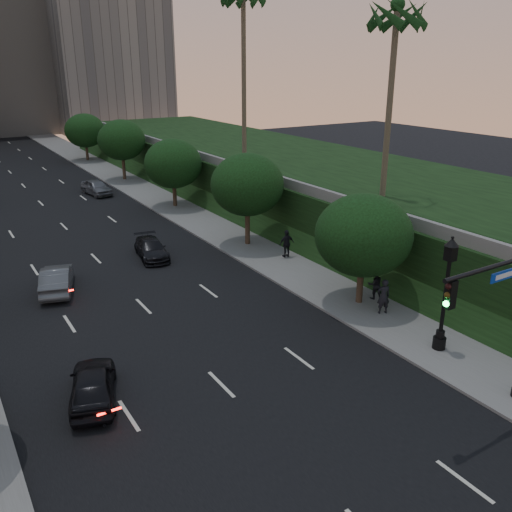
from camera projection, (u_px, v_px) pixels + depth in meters
ground at (290, 454)px, 18.60m from camera, size 160.00×160.00×0.00m
road_surface at (70, 233)px, 42.57m from camera, size 16.00×140.00×0.02m
sidewalk_right at (189, 214)px, 47.63m from camera, size 4.50×140.00×0.15m
embankment at (310, 181)px, 51.21m from camera, size 18.00×90.00×4.00m
parapet_wall at (231, 165)px, 46.20m from camera, size 0.35×90.00×0.70m
office_block_right at (101, 31)px, 101.11m from camera, size 20.00×22.00×36.00m
tree_right_a at (363, 235)px, 28.74m from camera, size 5.20×5.20×6.24m
tree_right_b at (247, 185)px, 38.16m from camera, size 5.20×5.20×6.74m
tree_right_c at (173, 164)px, 48.72m from camera, size 5.20×5.20×6.24m
tree_right_d at (122, 140)px, 59.73m from camera, size 5.20×5.20×6.74m
tree_right_e at (85, 131)px, 71.89m from camera, size 5.20×5.20×6.24m
palm_mid at (397, 16)px, 33.27m from camera, size 3.20×3.20×13.00m
street_lamp at (445, 299)px, 24.36m from camera, size 0.64×0.64×5.62m
sedan_near_left at (93, 384)px, 21.33m from camera, size 2.97×4.62×1.46m
sedan_mid_left at (57, 279)px, 31.55m from camera, size 2.86×4.87×1.52m
sedan_near_right at (151, 249)px, 37.00m from camera, size 2.46×4.63×1.28m
sedan_far_right at (96, 187)px, 54.42m from camera, size 2.44×4.70×1.53m
pedestrian_a at (383, 296)px, 28.38m from camera, size 0.81×0.67×1.92m
pedestrian_b at (375, 284)px, 30.19m from camera, size 1.03×0.94×1.71m
pedestrian_c at (287, 244)px, 36.62m from camera, size 1.14×0.53×1.90m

